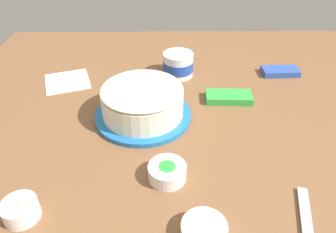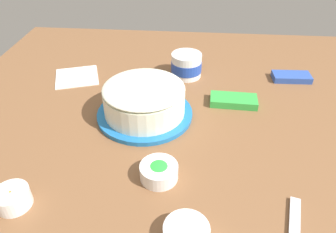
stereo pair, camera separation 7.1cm
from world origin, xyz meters
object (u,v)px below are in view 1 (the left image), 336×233
at_px(frosting_tub, 178,64).
at_px(sprinkle_bowl_green, 167,171).
at_px(sprinkle_bowl_orange, 20,209).
at_px(frosted_cake, 142,102).
at_px(paper_napkin, 67,81).
at_px(sprinkle_bowl_blue, 204,231).
at_px(candy_box_lower, 229,97).
at_px(candy_box_upper, 280,71).

distance_m(frosting_tub, sprinkle_bowl_green, 0.52).
bearing_deg(sprinkle_bowl_orange, frosted_cake, 56.32).
distance_m(frosted_cake, paper_napkin, 0.36).
xyz_separation_m(sprinkle_bowl_blue, candy_box_lower, (0.13, 0.50, -0.01)).
bearing_deg(frosting_tub, candy_box_upper, 0.31).
bearing_deg(candy_box_upper, candy_box_lower, -143.56).
relative_size(frosted_cake, paper_napkin, 1.93).
distance_m(frosted_cake, sprinkle_bowl_orange, 0.43).
bearing_deg(sprinkle_bowl_orange, paper_napkin, 94.60).
distance_m(sprinkle_bowl_orange, candy_box_lower, 0.68).
distance_m(sprinkle_bowl_orange, paper_napkin, 0.58).
relative_size(frosted_cake, candy_box_upper, 2.18).
bearing_deg(sprinkle_bowl_blue, candy_box_lower, 75.03).
distance_m(sprinkle_bowl_green, sprinkle_bowl_orange, 0.33).
height_order(frosted_cake, sprinkle_bowl_green, frosted_cake).
bearing_deg(sprinkle_bowl_orange, candy_box_upper, 40.26).
height_order(candy_box_upper, paper_napkin, candy_box_upper).
bearing_deg(candy_box_lower, sprinkle_bowl_orange, -136.39).
distance_m(sprinkle_bowl_blue, paper_napkin, 0.76).
height_order(frosted_cake, paper_napkin, frosted_cake).
xyz_separation_m(sprinkle_bowl_green, sprinkle_bowl_orange, (-0.31, -0.11, 0.00)).
bearing_deg(sprinkle_bowl_orange, frosting_tub, 60.26).
height_order(sprinkle_bowl_blue, candy_box_upper, sprinkle_bowl_blue).
bearing_deg(paper_napkin, sprinkle_bowl_blue, -55.65).
relative_size(frosting_tub, candy_box_lower, 0.75).
relative_size(sprinkle_bowl_blue, paper_napkin, 0.62).
relative_size(sprinkle_bowl_blue, candy_box_upper, 0.70).
bearing_deg(frosted_cake, sprinkle_bowl_orange, -123.68).
distance_m(frosted_cake, sprinkle_bowl_blue, 0.43).
height_order(frosted_cake, candy_box_lower, frosted_cake).
relative_size(sprinkle_bowl_blue, sprinkle_bowl_orange, 1.22).
relative_size(frosting_tub, candy_box_upper, 0.84).
xyz_separation_m(sprinkle_bowl_orange, candy_box_lower, (0.51, 0.45, -0.01)).
xyz_separation_m(frosted_cake, sprinkle_bowl_green, (0.07, -0.25, -0.03)).
distance_m(candy_box_upper, paper_napkin, 0.78).
height_order(frosted_cake, candy_box_upper, frosted_cake).
bearing_deg(sprinkle_bowl_green, paper_napkin, 127.31).
relative_size(sprinkle_bowl_green, sprinkle_bowl_blue, 0.99).
bearing_deg(candy_box_lower, frosting_tub, 134.93).
relative_size(frosted_cake, sprinkle_bowl_blue, 3.12).
height_order(frosted_cake, sprinkle_bowl_blue, frosted_cake).
height_order(sprinkle_bowl_blue, candy_box_lower, sprinkle_bowl_blue).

